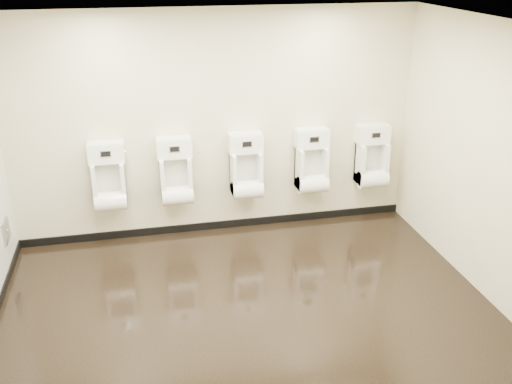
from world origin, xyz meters
The scene contains 12 objects.
ground centered at (0.00, 0.00, 0.00)m, with size 5.00×3.50×0.00m, color black.
ceiling centered at (0.00, 0.00, 2.80)m, with size 5.00×3.50×0.00m, color silver.
back_wall centered at (0.00, 1.75, 1.40)m, with size 5.00×0.02×2.80m, color beige.
front_wall centered at (0.00, -1.75, 1.40)m, with size 5.00×0.02×2.80m, color beige.
right_wall centered at (2.50, 0.00, 1.40)m, with size 0.02×3.50×2.80m, color beige.
skirting_back centered at (0.00, 1.74, 0.05)m, with size 5.00×0.02×0.10m, color black.
access_panel centered at (-2.48, 1.20, 0.50)m, with size 0.04×0.25×0.25m.
urinal_0 centered at (-1.34, 1.61, 0.84)m, with size 0.43×0.33×0.81m.
urinal_1 centered at (-0.54, 1.61, 0.84)m, with size 0.43×0.33×0.81m.
urinal_2 centered at (0.34, 1.61, 0.84)m, with size 0.43×0.33×0.81m.
urinal_3 centered at (1.20, 1.61, 0.84)m, with size 0.43×0.33×0.81m.
urinal_4 centered at (2.02, 1.61, 0.84)m, with size 0.43×0.33×0.81m.
Camera 1 is at (-0.97, -4.93, 3.40)m, focal length 40.00 mm.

